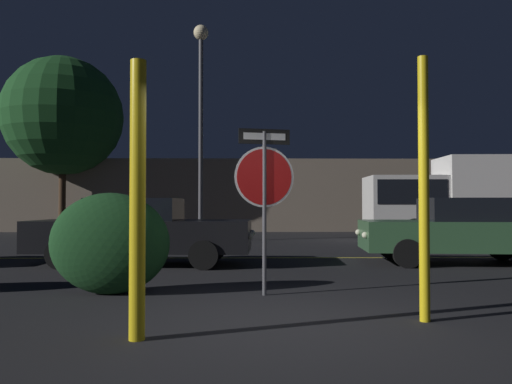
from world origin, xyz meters
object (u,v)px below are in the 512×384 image
yellow_pole_right (424,188)px  street_lamp (201,90)px  stop_sign (264,179)px  hedge_bush_1 (110,243)px  passing_car_3 (459,231)px  passing_car_2 (141,231)px  yellow_pole_left (138,199)px  delivery_truck (465,197)px  tree_1 (63,116)px

yellow_pole_right → street_lamp: size_ratio=0.38×
stop_sign → hedge_bush_1: size_ratio=1.37×
stop_sign → street_lamp: bearing=88.9°
yellow_pole_right → passing_car_3: bearing=63.6°
hedge_bush_1 → passing_car_2: (-0.31, 3.59, -0.01)m
yellow_pole_left → hedge_bush_1: (-0.94, 2.46, -0.62)m
passing_car_3 → delivery_truck: (3.21, 6.94, 0.88)m
passing_car_3 → delivery_truck: 7.70m
yellow_pole_right → hedge_bush_1: 4.43m
yellow_pole_left → passing_car_2: size_ratio=0.56×
stop_sign → tree_1: (-8.94, 16.25, 3.79)m
passing_car_3 → delivery_truck: size_ratio=0.62×
passing_car_3 → stop_sign: bearing=135.7°
yellow_pole_left → hedge_bush_1: yellow_pole_left is taller
hedge_bush_1 → delivery_truck: bearing=47.0°
yellow_pole_left → tree_1: size_ratio=0.33×
hedge_bush_1 → passing_car_2: 3.61m
passing_car_2 → delivery_truck: 12.44m
yellow_pole_right → tree_1: bearing=120.8°
delivery_truck → yellow_pole_right: bearing=156.8°
yellow_pole_right → hedge_bush_1: bearing=156.4°
passing_car_2 → yellow_pole_right: bearing=41.7°
passing_car_2 → stop_sign: bearing=37.5°
tree_1 → yellow_pole_right: bearing=-59.2°
stop_sign → yellow_pole_left: 2.72m
hedge_bush_1 → passing_car_3: size_ratio=0.40×
passing_car_3 → street_lamp: (-6.38, 6.87, 4.72)m
passing_car_2 → tree_1: 14.86m
yellow_pole_left → street_lamp: street_lamp is taller
hedge_bush_1 → delivery_truck: 14.56m
stop_sign → delivery_truck: (7.65, 10.74, -0.08)m
yellow_pole_left → passing_car_2: bearing=101.7°
delivery_truck → street_lamp: 10.33m
delivery_truck → street_lamp: (-9.59, -0.07, 3.84)m
stop_sign → tree_1: size_ratio=0.29×
street_lamp → tree_1: tree_1 is taller
yellow_pole_left → passing_car_2: (-1.26, 6.06, -0.63)m
passing_car_3 → street_lamp: street_lamp is taller
yellow_pole_left → tree_1: bearing=112.3°
hedge_bush_1 → stop_sign: bearing=-2.6°
hedge_bush_1 → passing_car_3: bearing=28.9°
passing_car_2 → tree_1: (-6.37, 12.55, 4.74)m
delivery_truck → street_lamp: street_lamp is taller
yellow_pole_left → hedge_bush_1: 2.71m
delivery_truck → passing_car_2: bearing=126.9°
passing_car_3 → yellow_pole_right: bearing=158.8°
yellow_pole_left → street_lamp: (-0.63, 13.03, 4.09)m
yellow_pole_right → passing_car_3: 6.12m
stop_sign → delivery_truck: delivery_truck is taller
stop_sign → yellow_pole_left: size_ratio=0.89×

